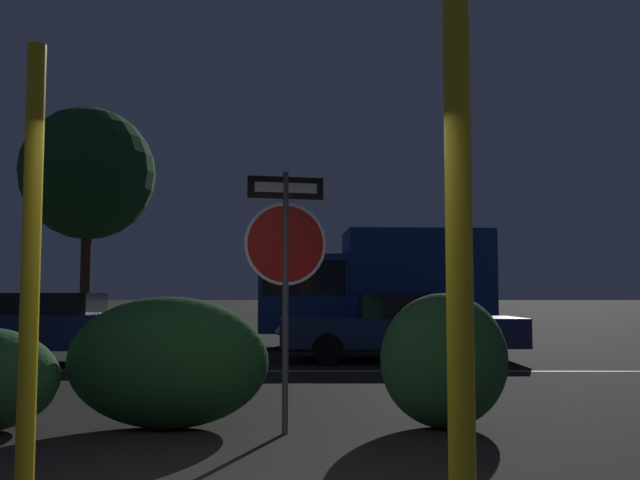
% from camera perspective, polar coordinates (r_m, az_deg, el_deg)
% --- Properties ---
extents(road_center_stripe, '(33.34, 0.12, 0.01)m').
position_cam_1_polar(road_center_stripe, '(12.68, -2.09, -10.42)').
color(road_center_stripe, gold).
rests_on(road_center_stripe, ground_plane).
extents(stop_sign, '(0.80, 0.20, 2.57)m').
position_cam_1_polar(stop_sign, '(7.06, -2.78, -0.77)').
color(stop_sign, '#4C4C51').
rests_on(stop_sign, ground_plane).
extents(yellow_pole_left, '(0.12, 0.12, 3.01)m').
position_cam_1_polar(yellow_pole_left, '(4.97, -22.15, -2.36)').
color(yellow_pole_left, yellow).
rests_on(yellow_pole_left, ground_plane).
extents(yellow_pole_right, '(0.17, 0.17, 3.28)m').
position_cam_1_polar(yellow_pole_right, '(4.51, 11.07, -0.72)').
color(yellow_pole_right, yellow).
rests_on(yellow_pole_right, ground_plane).
extents(hedge_bush_2, '(2.05, 1.05, 1.33)m').
position_cam_1_polar(hedge_bush_2, '(7.49, -12.09, -9.54)').
color(hedge_bush_2, '#1E4C23').
rests_on(hedge_bush_2, ground_plane).
extents(hedge_bush_3, '(1.30, 0.96, 1.36)m').
position_cam_1_polar(hedge_bush_3, '(7.46, 9.88, -9.45)').
color(hedge_bush_3, '#285B2D').
rests_on(hedge_bush_3, ground_plane).
extents(passing_car_1, '(5.02, 2.14, 1.36)m').
position_cam_1_polar(passing_car_1, '(14.98, -20.57, -6.51)').
color(passing_car_1, navy).
rests_on(passing_car_1, ground_plane).
extents(passing_car_2, '(4.92, 2.07, 1.37)m').
position_cam_1_polar(passing_car_2, '(14.60, 6.55, -6.87)').
color(passing_car_2, navy).
rests_on(passing_car_2, ground_plane).
extents(delivery_truck, '(5.88, 2.69, 2.93)m').
position_cam_1_polar(delivery_truck, '(18.06, 4.29, -3.62)').
color(delivery_truck, navy).
rests_on(delivery_truck, ground_plane).
extents(tree_0, '(4.19, 4.19, 7.23)m').
position_cam_1_polar(tree_0, '(23.75, -18.08, 5.05)').
color(tree_0, '#422D1E').
rests_on(tree_0, ground_plane).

